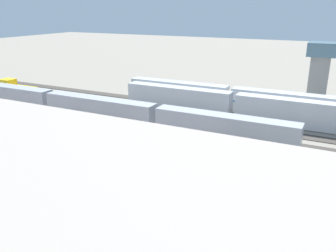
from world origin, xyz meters
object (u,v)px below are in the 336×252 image
(train_on_track_4, at_px, (99,111))
(train_on_track_0, at_px, (289,105))
(train_on_track_6, at_px, (10,117))
(train_on_track_1, at_px, (234,105))
(train_on_track_7, at_px, (105,154))
(train_on_track_3, at_px, (18,93))
(control_tower, at_px, (320,68))

(train_on_track_4, bearing_deg, train_on_track_0, -147.21)
(train_on_track_6, relative_size, train_on_track_1, 1.51)
(train_on_track_7, bearing_deg, train_on_track_3, -26.83)
(train_on_track_6, xyz_separation_m, train_on_track_7, (-24.10, 5.00, -0.53))
(train_on_track_7, relative_size, train_on_track_4, 1.95)
(train_on_track_1, distance_m, control_tower, 25.27)
(train_on_track_6, relative_size, train_on_track_4, 1.00)
(train_on_track_6, xyz_separation_m, train_on_track_1, (-33.13, -25.00, 0.03))
(train_on_track_4, bearing_deg, train_on_track_3, -10.37)
(train_on_track_3, distance_m, train_on_track_0, 60.26)
(control_tower, bearing_deg, train_on_track_7, 66.03)
(train_on_track_4, bearing_deg, control_tower, -134.25)
(train_on_track_1, bearing_deg, train_on_track_0, -152.95)
(train_on_track_6, bearing_deg, control_tower, -135.59)
(train_on_track_6, height_order, train_on_track_4, same)
(train_on_track_7, bearing_deg, train_on_track_4, -50.82)
(train_on_track_7, relative_size, train_on_track_1, 2.94)
(train_on_track_0, bearing_deg, train_on_track_1, 27.05)
(train_on_track_0, bearing_deg, train_on_track_4, 32.79)
(train_on_track_3, xyz_separation_m, train_on_track_1, (-48.57, -10.00, 0.46))
(train_on_track_0, bearing_deg, train_on_track_3, 14.41)
(train_on_track_1, bearing_deg, train_on_track_7, 73.26)
(train_on_track_3, height_order, train_on_track_4, same)
(train_on_track_6, height_order, control_tower, control_tower)
(train_on_track_6, bearing_deg, train_on_track_4, -139.91)
(train_on_track_3, relative_size, train_on_track_4, 0.14)
(train_on_track_7, bearing_deg, train_on_track_6, -11.72)
(train_on_track_3, bearing_deg, train_on_track_4, 169.63)
(train_on_track_0, distance_m, control_tower, 16.98)
(train_on_track_1, relative_size, train_on_track_0, 0.66)
(train_on_track_1, distance_m, train_on_track_4, 26.01)
(train_on_track_0, bearing_deg, train_on_track_6, 34.95)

